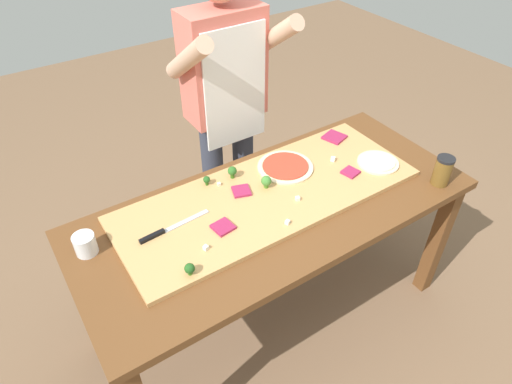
# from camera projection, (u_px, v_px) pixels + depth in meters

# --- Properties ---
(ground_plane) EXTENTS (8.00, 8.00, 0.00)m
(ground_plane) POSITION_uv_depth(u_px,v_px,m) (272.00, 312.00, 2.50)
(ground_plane) COLOR brown
(prep_table) EXTENTS (1.79, 0.78, 0.79)m
(prep_table) POSITION_uv_depth(u_px,v_px,m) (275.00, 222.00, 2.07)
(prep_table) COLOR brown
(prep_table) RESTS_ON ground
(cutting_board) EXTENTS (1.39, 0.53, 0.02)m
(cutting_board) POSITION_uv_depth(u_px,v_px,m) (269.00, 195.00, 2.04)
(cutting_board) COLOR tan
(cutting_board) RESTS_ON prep_table
(chefs_knife) EXTENTS (0.32, 0.04, 0.02)m
(chefs_knife) POSITION_uv_depth(u_px,v_px,m) (165.00, 230.00, 1.84)
(chefs_knife) COLOR #B7BABF
(chefs_knife) RESTS_ON cutting_board
(pizza_whole_tomato_red) EXTENTS (0.27, 0.27, 0.02)m
(pizza_whole_tomato_red) POSITION_uv_depth(u_px,v_px,m) (285.00, 167.00, 2.17)
(pizza_whole_tomato_red) COLOR beige
(pizza_whole_tomato_red) RESTS_ON cutting_board
(pizza_whole_cheese_artichoke) EXTENTS (0.20, 0.20, 0.02)m
(pizza_whole_cheese_artichoke) POSITION_uv_depth(u_px,v_px,m) (378.00, 162.00, 2.20)
(pizza_whole_cheese_artichoke) COLOR beige
(pizza_whole_cheese_artichoke) RESTS_ON cutting_board
(pizza_slice_far_right) EXTENTS (0.10, 0.10, 0.01)m
(pizza_slice_far_right) POSITION_uv_depth(u_px,v_px,m) (241.00, 191.00, 2.03)
(pizza_slice_far_right) COLOR #9E234C
(pizza_slice_far_right) RESTS_ON cutting_board
(pizza_slice_near_right) EXTENTS (0.08, 0.08, 0.01)m
(pizza_slice_near_right) POSITION_uv_depth(u_px,v_px,m) (350.00, 172.00, 2.14)
(pizza_slice_near_right) COLOR #9E234C
(pizza_slice_near_right) RESTS_ON cutting_board
(pizza_slice_center) EXTENTS (0.13, 0.13, 0.01)m
(pizza_slice_center) POSITION_uv_depth(u_px,v_px,m) (334.00, 137.00, 2.37)
(pizza_slice_center) COLOR #9E234C
(pizza_slice_center) RESTS_ON cutting_board
(pizza_slice_near_left) EXTENTS (0.09, 0.09, 0.01)m
(pizza_slice_near_left) POSITION_uv_depth(u_px,v_px,m) (223.00, 227.00, 1.85)
(pizza_slice_near_left) COLOR #9E234C
(pizza_slice_near_left) RESTS_ON cutting_board
(broccoli_floret_back_right) EXTENTS (0.05, 0.05, 0.06)m
(broccoli_floret_back_right) POSITION_uv_depth(u_px,v_px,m) (266.00, 181.00, 2.04)
(broccoli_floret_back_right) COLOR #487A23
(broccoli_floret_back_right) RESTS_ON cutting_board
(broccoli_floret_back_left) EXTENTS (0.04, 0.04, 0.05)m
(broccoli_floret_back_left) POSITION_uv_depth(u_px,v_px,m) (190.00, 269.00, 1.65)
(broccoli_floret_back_left) COLOR #2C5915
(broccoli_floret_back_left) RESTS_ON cutting_board
(broccoli_floret_front_left) EXTENTS (0.03, 0.03, 0.05)m
(broccoli_floret_front_left) POSITION_uv_depth(u_px,v_px,m) (207.00, 180.00, 2.06)
(broccoli_floret_front_left) COLOR #2C5915
(broccoli_floret_front_left) RESTS_ON cutting_board
(broccoli_floret_center_right) EXTENTS (0.04, 0.04, 0.06)m
(broccoli_floret_center_right) POSITION_uv_depth(u_px,v_px,m) (232.00, 171.00, 2.09)
(broccoli_floret_center_right) COLOR #366618
(broccoli_floret_center_right) RESTS_ON cutting_board
(cheese_crumble_a) EXTENTS (0.03, 0.03, 0.02)m
(cheese_crumble_a) POSITION_uv_depth(u_px,v_px,m) (333.00, 159.00, 2.21)
(cheese_crumble_a) COLOR white
(cheese_crumble_a) RESTS_ON cutting_board
(cheese_crumble_b) EXTENTS (0.02, 0.02, 0.02)m
(cheese_crumble_b) POSITION_uv_depth(u_px,v_px,m) (206.00, 248.00, 1.76)
(cheese_crumble_b) COLOR white
(cheese_crumble_b) RESTS_ON cutting_board
(cheese_crumble_c) EXTENTS (0.02, 0.02, 0.01)m
(cheese_crumble_c) POSITION_uv_depth(u_px,v_px,m) (219.00, 184.00, 2.07)
(cheese_crumble_c) COLOR silver
(cheese_crumble_c) RESTS_ON cutting_board
(cheese_crumble_d) EXTENTS (0.02, 0.02, 0.02)m
(cheese_crumble_d) POSITION_uv_depth(u_px,v_px,m) (298.00, 199.00, 1.99)
(cheese_crumble_d) COLOR white
(cheese_crumble_d) RESTS_ON cutting_board
(cheese_crumble_e) EXTENTS (0.02, 0.02, 0.02)m
(cheese_crumble_e) POSITION_uv_depth(u_px,v_px,m) (288.00, 222.00, 1.87)
(cheese_crumble_e) COLOR white
(cheese_crumble_e) RESTS_ON cutting_board
(flour_cup) EXTENTS (0.09, 0.09, 0.09)m
(flour_cup) POSITION_uv_depth(u_px,v_px,m) (85.00, 245.00, 1.76)
(flour_cup) COLOR white
(flour_cup) RESTS_ON prep_table
(sauce_jar) EXTENTS (0.08, 0.08, 0.14)m
(sauce_jar) POSITION_uv_depth(u_px,v_px,m) (443.00, 171.00, 2.07)
(sauce_jar) COLOR brown
(sauce_jar) RESTS_ON prep_table
(cook_center) EXTENTS (0.54, 0.39, 1.67)m
(cook_center) POSITION_uv_depth(u_px,v_px,m) (226.00, 98.00, 2.32)
(cook_center) COLOR #333847
(cook_center) RESTS_ON ground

